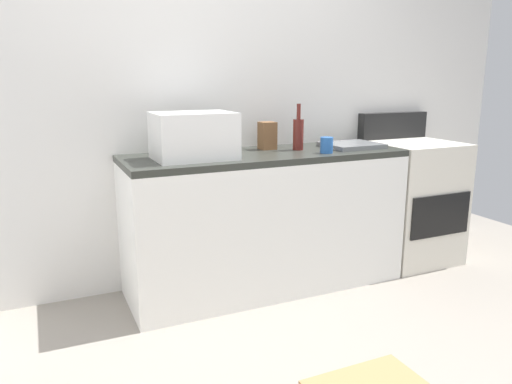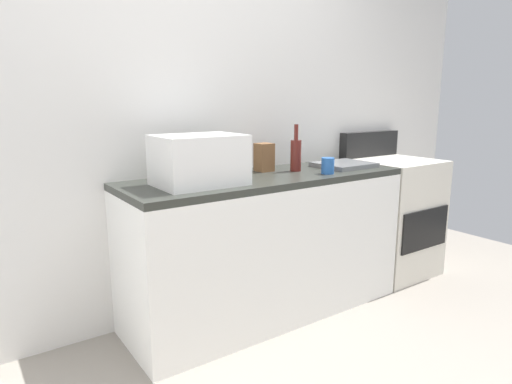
{
  "view_description": "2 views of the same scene",
  "coord_description": "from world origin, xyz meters",
  "views": [
    {
      "loc": [
        -1.03,
        -1.58,
        1.37
      ],
      "look_at": [
        0.14,
        0.99,
        0.7
      ],
      "focal_mm": 34.4,
      "sensor_mm": 36.0,
      "label": 1
    },
    {
      "loc": [
        -1.28,
        -0.96,
        1.35
      ],
      "look_at": [
        0.13,
        1.08,
        0.84
      ],
      "focal_mm": 31.08,
      "sensor_mm": 36.0,
      "label": 2
    }
  ],
  "objects": [
    {
      "name": "kitchen_counter",
      "position": [
        0.3,
        1.2,
        0.45
      ],
      "size": [
        1.8,
        0.6,
        0.9
      ],
      "color": "white",
      "rests_on": "ground_plane"
    },
    {
      "name": "stove_oven",
      "position": [
        1.52,
        1.21,
        0.47
      ],
      "size": [
        0.6,
        0.61,
        1.1
      ],
      "color": "silver",
      "rests_on": "ground_plane"
    },
    {
      "name": "wall_back",
      "position": [
        0.0,
        1.55,
        1.3
      ],
      "size": [
        5.0,
        0.1,
        2.6
      ],
      "primitive_type": "cube",
      "color": "silver",
      "rests_on": "ground_plane"
    },
    {
      "name": "wine_bottle",
      "position": [
        0.55,
        1.22,
        1.01
      ],
      "size": [
        0.07,
        0.07,
        0.3
      ],
      "color": "#591E19",
      "rests_on": "kitchen_counter"
    },
    {
      "name": "sink_basin",
      "position": [
        0.93,
        1.17,
        0.92
      ],
      "size": [
        0.36,
        0.32,
        0.03
      ],
      "primitive_type": "cube",
      "color": "slate",
      "rests_on": "kitchen_counter"
    },
    {
      "name": "coffee_mug",
      "position": [
        0.64,
        1.02,
        0.95
      ],
      "size": [
        0.08,
        0.08,
        0.1
      ],
      "primitive_type": "cylinder",
      "color": "#2659A5",
      "rests_on": "kitchen_counter"
    },
    {
      "name": "microwave",
      "position": [
        -0.19,
        1.16,
        1.04
      ],
      "size": [
        0.46,
        0.34,
        0.27
      ],
      "primitive_type": "cube",
      "color": "white",
      "rests_on": "kitchen_counter"
    },
    {
      "name": "knife_block",
      "position": [
        0.38,
        1.33,
        0.99
      ],
      "size": [
        0.1,
        0.1,
        0.18
      ],
      "primitive_type": "cube",
      "color": "brown",
      "rests_on": "kitchen_counter"
    }
  ]
}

